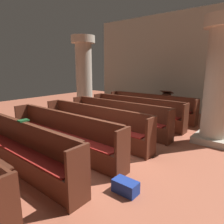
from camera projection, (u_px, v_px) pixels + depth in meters
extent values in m
plane|color=#AD5B42|center=(97.00, 152.00, 5.05)|extent=(19.20, 19.20, 0.00)
cube|color=beige|center=(189.00, 63.00, 9.16)|extent=(10.00, 0.16, 4.50)
cube|color=#562819|center=(150.00, 108.00, 8.29)|extent=(3.62, 0.38, 0.05)
cube|color=#562819|center=(152.00, 101.00, 8.35)|extent=(3.62, 0.04, 0.52)
cube|color=#492215|center=(153.00, 94.00, 8.33)|extent=(3.47, 0.06, 0.02)
cube|color=#4E2416|center=(114.00, 102.00, 9.40)|extent=(0.06, 0.44, 0.96)
cube|color=#4E2416|center=(196.00, 113.00, 7.14)|extent=(0.06, 0.44, 0.96)
cube|color=#522618|center=(147.00, 114.00, 8.20)|extent=(3.62, 0.03, 0.38)
cube|color=maroon|center=(150.00, 107.00, 8.26)|extent=(3.33, 0.32, 0.03)
cube|color=#562819|center=(135.00, 113.00, 7.45)|extent=(3.62, 0.38, 0.05)
cube|color=#562819|center=(138.00, 104.00, 7.52)|extent=(3.62, 0.04, 0.52)
cube|color=#492215|center=(139.00, 98.00, 7.50)|extent=(3.47, 0.06, 0.02)
cube|color=#4E2416|center=(98.00, 105.00, 8.57)|extent=(0.06, 0.44, 0.96)
cube|color=#4E2416|center=(185.00, 119.00, 6.31)|extent=(0.06, 0.44, 0.96)
cube|color=#522618|center=(132.00, 119.00, 7.37)|extent=(3.62, 0.03, 0.38)
cube|color=maroon|center=(135.00, 112.00, 7.43)|extent=(3.33, 0.32, 0.03)
cube|color=#562819|center=(117.00, 118.00, 6.62)|extent=(3.62, 0.38, 0.05)
cube|color=#562819|center=(120.00, 109.00, 6.69)|extent=(3.62, 0.04, 0.52)
cube|color=#492215|center=(121.00, 101.00, 6.67)|extent=(3.47, 0.06, 0.02)
cube|color=#4E2416|center=(79.00, 109.00, 7.74)|extent=(0.06, 0.44, 0.96)
cube|color=#4E2416|center=(171.00, 127.00, 5.48)|extent=(0.06, 0.44, 0.96)
cube|color=#522618|center=(113.00, 126.00, 6.54)|extent=(3.62, 0.03, 0.38)
cube|color=maroon|center=(116.00, 117.00, 6.60)|extent=(3.33, 0.32, 0.03)
cube|color=#562819|center=(93.00, 126.00, 5.79)|extent=(3.62, 0.38, 0.05)
cube|color=#562819|center=(97.00, 115.00, 5.86)|extent=(3.62, 0.04, 0.52)
cube|color=#492215|center=(98.00, 106.00, 5.84)|extent=(3.47, 0.06, 0.02)
cube|color=#4E2416|center=(54.00, 114.00, 6.91)|extent=(0.06, 0.44, 0.96)
cube|color=#4E2416|center=(151.00, 138.00, 4.65)|extent=(0.06, 0.44, 0.96)
cube|color=#522618|center=(89.00, 134.00, 5.71)|extent=(3.62, 0.03, 0.38)
cube|color=maroon|center=(93.00, 125.00, 5.77)|extent=(3.33, 0.32, 0.03)
cube|color=#562819|center=(62.00, 136.00, 4.96)|extent=(3.62, 0.38, 0.05)
cube|color=#562819|center=(67.00, 123.00, 5.03)|extent=(3.62, 0.05, 0.52)
cube|color=#492215|center=(68.00, 113.00, 5.01)|extent=(3.47, 0.06, 0.02)
cube|color=#4E2416|center=(23.00, 121.00, 6.08)|extent=(0.06, 0.44, 0.96)
cube|color=#4E2416|center=(123.00, 153.00, 3.82)|extent=(0.06, 0.44, 0.96)
cube|color=#522618|center=(56.00, 146.00, 4.87)|extent=(3.62, 0.03, 0.38)
cube|color=maroon|center=(61.00, 135.00, 4.94)|extent=(3.33, 0.32, 0.03)
cube|color=#562819|center=(18.00, 150.00, 4.13)|extent=(3.62, 0.38, 0.05)
cube|color=#562819|center=(24.00, 134.00, 4.19)|extent=(3.62, 0.04, 0.52)
cube|color=#492215|center=(25.00, 122.00, 4.18)|extent=(3.47, 0.06, 0.02)
cube|color=#4E2416|center=(79.00, 178.00, 2.98)|extent=(0.06, 0.44, 0.96)
cube|color=#522618|center=(10.00, 162.00, 4.04)|extent=(3.62, 0.03, 0.38)
cube|color=maroon|center=(17.00, 148.00, 4.11)|extent=(3.33, 0.32, 0.03)
cube|color=#4E2416|center=(0.00, 220.00, 2.15)|extent=(0.06, 0.44, 0.96)
cube|color=#B6AD9A|center=(212.00, 139.00, 5.71)|extent=(0.93, 0.93, 0.18)
cylinder|color=beige|center=(218.00, 85.00, 5.37)|extent=(0.69, 0.69, 2.85)
cube|color=#B6AD9A|center=(85.00, 112.00, 9.15)|extent=(0.93, 0.93, 0.18)
cylinder|color=beige|center=(84.00, 78.00, 8.82)|extent=(0.69, 0.69, 2.85)
cylinder|color=beige|center=(83.00, 39.00, 8.48)|extent=(0.99, 0.99, 0.30)
cube|color=#492215|center=(165.00, 114.00, 8.88)|extent=(0.45, 0.45, 0.06)
cube|color=#562819|center=(166.00, 104.00, 8.78)|extent=(0.28, 0.28, 0.95)
cube|color=#5B2A1A|center=(167.00, 92.00, 8.66)|extent=(0.48, 0.35, 0.15)
cube|color=#194723|center=(23.00, 121.00, 4.21)|extent=(0.14, 0.20, 0.04)
cube|color=navy|center=(125.00, 187.00, 3.40)|extent=(0.43, 0.24, 0.22)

